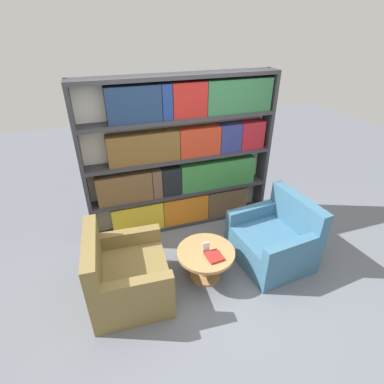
{
  "coord_description": "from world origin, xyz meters",
  "views": [
    {
      "loc": [
        -1.1,
        -2.34,
        2.82
      ],
      "look_at": [
        -0.07,
        0.7,
        0.93
      ],
      "focal_mm": 28.0,
      "sensor_mm": 36.0,
      "label": 1
    }
  ],
  "objects": [
    {
      "name": "ground_plane",
      "position": [
        0.0,
        0.0,
        0.0
      ],
      "size": [
        14.0,
        14.0,
        0.0
      ],
      "primitive_type": "plane",
      "color": "slate"
    },
    {
      "name": "bookshelf",
      "position": [
        0.04,
        1.38,
        1.09
      ],
      "size": [
        2.69,
        0.3,
        2.22
      ],
      "color": "silver",
      "rests_on": "ground_plane"
    },
    {
      "name": "armchair_left",
      "position": [
        -1.02,
        0.19,
        0.3
      ],
      "size": [
        0.9,
        0.98,
        0.88
      ],
      "rotation": [
        0.0,
        0.0,
        1.51
      ],
      "color": "olive",
      "rests_on": "ground_plane"
    },
    {
      "name": "armchair_right",
      "position": [
        0.89,
        0.19,
        0.3
      ],
      "size": [
        0.94,
        1.01,
        0.88
      ],
      "rotation": [
        0.0,
        0.0,
        -1.47
      ],
      "color": "#386684",
      "rests_on": "ground_plane"
    },
    {
      "name": "coffee_table",
      "position": [
        -0.07,
        0.18,
        0.29
      ],
      "size": [
        0.7,
        0.7,
        0.4
      ],
      "color": "#AD7F4C",
      "rests_on": "ground_plane"
    },
    {
      "name": "table_sign",
      "position": [
        -0.07,
        0.18,
        0.45
      ],
      "size": [
        0.09,
        0.06,
        0.13
      ],
      "color": "black",
      "rests_on": "coffee_table"
    },
    {
      "name": "stray_book",
      "position": [
        -0.01,
        0.06,
        0.41
      ],
      "size": [
        0.19,
        0.22,
        0.03
      ],
      "color": "maroon",
      "rests_on": "coffee_table"
    }
  ]
}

